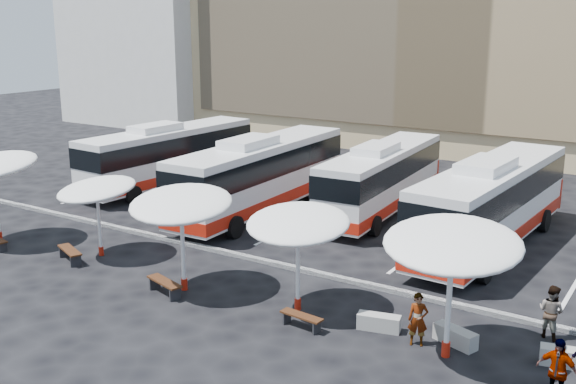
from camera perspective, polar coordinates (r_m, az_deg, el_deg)
The scene contains 21 objects.
ground at distance 26.46m, azimuth -5.35°, elevation -5.70°, with size 120.00×120.00×0.00m, color black.
apartment_block at distance 64.34m, azimuth -10.15°, elevation 14.15°, with size 14.00×14.00×18.00m, color silver.
curb_divider at distance 26.81m, azimuth -4.70°, elevation -5.24°, with size 34.00×0.25×0.15m, color black.
bay_lines at distance 32.81m, azimuth 3.23°, elevation -1.64°, with size 24.15×12.00×0.01m.
bus_0 at distance 37.91m, azimuth -9.99°, elevation 3.21°, with size 3.17×11.48×3.60m.
bus_1 at distance 32.22m, azimuth -2.30°, elevation 1.61°, with size 3.01×11.99×3.79m.
bus_2 at distance 32.52m, azimuth 7.98°, elevation 1.30°, with size 3.02×11.02×3.46m.
bus_3 at distance 28.44m, azimuth 16.89°, elevation -0.74°, with size 3.27×12.09×3.80m.
sunshade_1 at distance 27.03m, azimuth -15.89°, elevation 0.19°, with size 3.78×3.80×3.16m.
sunshade_2 at distance 22.80m, azimuth -9.05°, elevation -1.02°, with size 4.33×4.36×3.62m.
sunshade_3 at distance 20.99m, azimuth 0.86°, elevation -2.69°, with size 3.90×3.93×3.41m.
sunshade_4 at distance 18.45m, azimuth 13.75°, elevation -4.31°, with size 4.41×4.45×3.86m.
wood_bench_1 at distance 27.31m, azimuth -17.99°, elevation -4.87°, with size 1.67×1.01×0.50m.
wood_bench_2 at distance 23.37m, azimuth -10.41°, elevation -7.67°, with size 1.68×0.86×0.50m.
wood_bench_3 at distance 20.67m, azimuth 1.15°, elevation -10.61°, with size 1.44×0.51×0.43m.
conc_bench_0 at distance 20.77m, azimuth 7.70°, elevation -10.88°, with size 1.29×0.43×0.48m, color gray.
conc_bench_1 at distance 20.33m, azimuth 13.98°, elevation -11.78°, with size 1.32×0.44×0.49m, color gray.
conc_bench_2 at distance 20.10m, azimuth 22.47°, elevation -12.81°, with size 1.33×0.44×0.50m, color gray.
passenger_0 at distance 19.86m, azimuth 10.96°, elevation -10.54°, with size 0.57×0.38×1.57m, color black.
passenger_1 at distance 21.32m, azimuth 21.40°, elevation -9.44°, with size 0.79×0.62×1.62m, color black.
passenger_2 at distance 17.98m, azimuth 21.80°, elevation -13.91°, with size 1.00×0.42×1.71m, color black.
Camera 1 is at (15.38, -19.52, 9.08)m, focal length 42.00 mm.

